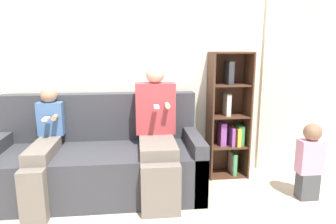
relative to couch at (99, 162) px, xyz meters
name	(u,v)px	position (x,y,z in m)	size (l,w,h in m)	color
ground_plane	(126,217)	(0.28, -0.55, -0.32)	(14.00, 14.00, 0.00)	beige
back_wall	(125,67)	(0.28, 0.46, 0.95)	(10.00, 0.06, 2.55)	silver
curtain_panel	(285,84)	(2.18, 0.41, 0.74)	(0.59, 0.04, 2.13)	beige
couch	(99,162)	(0.00, 0.00, 0.00)	(2.09, 0.88, 1.00)	#38383D
adult_seated	(157,130)	(0.60, -0.11, 0.35)	(0.42, 0.82, 1.32)	#70665B
child_seated	(43,147)	(-0.50, -0.18, 0.23)	(0.26, 0.84, 1.10)	#70665B
toddler_standing	(310,160)	(2.08, -0.39, 0.08)	(0.24, 0.17, 0.78)	#47474C
bookshelf	(228,119)	(1.46, 0.30, 0.35)	(0.45, 0.32, 1.44)	#4C2D1E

